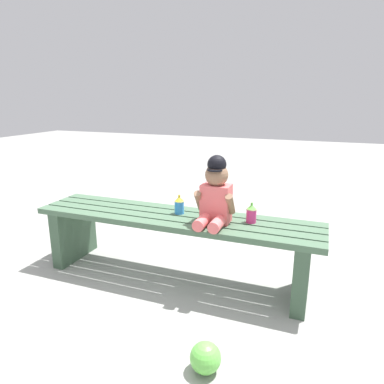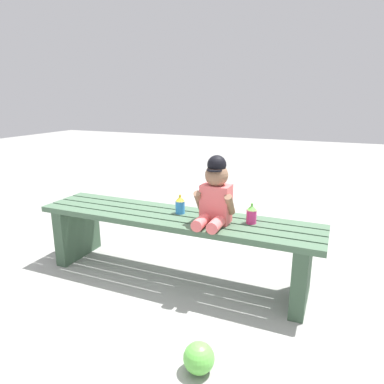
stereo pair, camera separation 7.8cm
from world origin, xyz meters
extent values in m
plane|color=#999993|center=(0.00, 0.00, 0.00)|extent=(16.00, 16.00, 0.00)
cube|color=#47664C|center=(0.00, -0.16, 0.41)|extent=(1.84, 0.09, 0.04)
cube|color=#47664C|center=(0.00, -0.05, 0.41)|extent=(1.84, 0.09, 0.04)
cube|color=#47664C|center=(0.00, 0.05, 0.41)|extent=(1.84, 0.09, 0.04)
cube|color=#47664C|center=(0.00, 0.16, 0.41)|extent=(1.84, 0.09, 0.04)
cube|color=#3C5641|center=(-0.80, 0.00, 0.20)|extent=(0.08, 0.40, 0.39)
cube|color=#3C5641|center=(0.80, 0.00, 0.20)|extent=(0.08, 0.40, 0.39)
cube|color=#E56666|center=(0.28, -0.02, 0.54)|extent=(0.17, 0.12, 0.23)
sphere|color=#8C664C|center=(0.28, -0.02, 0.72)|extent=(0.14, 0.14, 0.14)
cylinder|color=black|center=(0.28, -0.05, 0.75)|extent=(0.09, 0.09, 0.01)
sphere|color=black|center=(0.28, -0.02, 0.78)|extent=(0.11, 0.11, 0.11)
cylinder|color=#F06B6B|center=(0.24, -0.14, 0.46)|extent=(0.07, 0.16, 0.07)
cylinder|color=#F06B6B|center=(0.33, -0.14, 0.46)|extent=(0.07, 0.16, 0.07)
cylinder|color=#8C664C|center=(0.19, -0.05, 0.56)|extent=(0.04, 0.12, 0.14)
cylinder|color=#8C664C|center=(0.37, -0.05, 0.56)|extent=(0.04, 0.12, 0.14)
cylinder|color=#338CE5|center=(0.02, 0.05, 0.47)|extent=(0.06, 0.06, 0.08)
cone|color=yellow|center=(0.02, 0.05, 0.53)|extent=(0.06, 0.06, 0.03)
cylinder|color=yellow|center=(0.02, 0.05, 0.54)|extent=(0.01, 0.01, 0.02)
cylinder|color=#E5337F|center=(0.48, 0.05, 0.47)|extent=(0.06, 0.06, 0.08)
cone|color=#66CC4C|center=(0.48, 0.05, 0.53)|extent=(0.06, 0.06, 0.03)
cylinder|color=#66CC4C|center=(0.48, 0.05, 0.54)|extent=(0.01, 0.01, 0.02)
sphere|color=#66CC4C|center=(0.46, -0.72, 0.07)|extent=(0.14, 0.14, 0.14)
camera|label=1|loc=(0.85, -1.92, 1.16)|focal=32.63mm
camera|label=2|loc=(0.92, -1.89, 1.16)|focal=32.63mm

